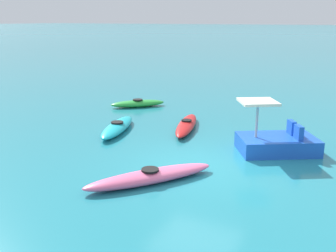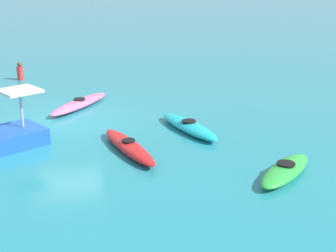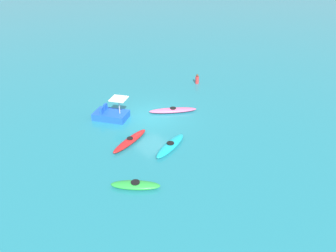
{
  "view_description": "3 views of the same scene",
  "coord_description": "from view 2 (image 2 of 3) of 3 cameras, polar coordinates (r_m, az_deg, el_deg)",
  "views": [
    {
      "loc": [
        -9.76,
        -4.46,
        4.11
      ],
      "look_at": [
        1.99,
        2.04,
        0.45
      ],
      "focal_mm": 42.12,
      "sensor_mm": 36.0,
      "label": 1
    },
    {
      "loc": [
        16.1,
        0.94,
        4.97
      ],
      "look_at": [
        2.4,
        3.36,
        0.39
      ],
      "focal_mm": 49.28,
      "sensor_mm": 36.0,
      "label": 2
    },
    {
      "loc": [
        13.93,
        17.47,
        11.36
      ],
      "look_at": [
        1.03,
        3.01,
        0.78
      ],
      "focal_mm": 36.22,
      "sensor_mm": 36.0,
      "label": 3
    }
  ],
  "objects": [
    {
      "name": "person_near_shore",
      "position": [
        24.08,
        -17.81,
        6.37
      ],
      "size": [
        0.44,
        0.44,
        0.88
      ],
      "color": "red",
      "rests_on": "ground_plane"
    },
    {
      "name": "kayak_pink",
      "position": [
        18.41,
        -10.88,
        2.74
      ],
      "size": [
        3.38,
        2.6,
        0.37
      ],
      "color": "pink",
      "rests_on": "ground_plane"
    },
    {
      "name": "pedal_boat_blue",
      "position": [
        14.74,
        -19.79,
        -1.24
      ],
      "size": [
        2.56,
        2.83,
        1.68
      ],
      "color": "blue",
      "rests_on": "ground_plane"
    },
    {
      "name": "ground_plane",
      "position": [
        16.88,
        -12.74,
        0.62
      ],
      "size": [
        600.0,
        600.0,
        0.0
      ],
      "primitive_type": "plane",
      "color": "teal"
    },
    {
      "name": "kayak_red",
      "position": [
        13.63,
        -4.9,
        -2.52
      ],
      "size": [
        3.41,
        1.61,
        0.37
      ],
      "color": "red",
      "rests_on": "ground_plane"
    },
    {
      "name": "kayak_green",
      "position": [
        12.35,
        14.33,
        -5.32
      ],
      "size": [
        2.37,
        2.36,
        0.37
      ],
      "color": "green",
      "rests_on": "ground_plane"
    },
    {
      "name": "kayak_cyan",
      "position": [
        15.37,
        2.6,
        -0.04
      ],
      "size": [
        3.27,
        1.74,
        0.37
      ],
      "color": "#19B7C6",
      "rests_on": "ground_plane"
    }
  ]
}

